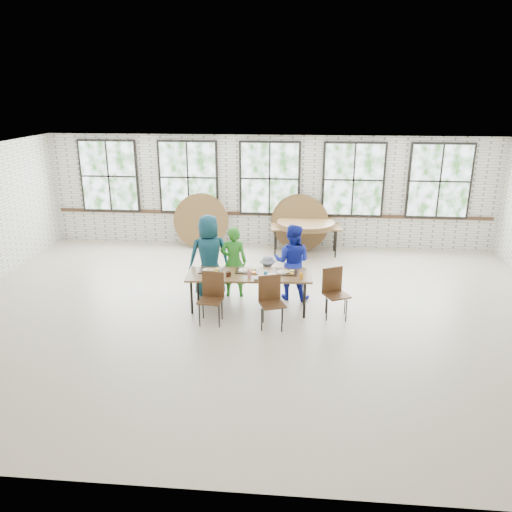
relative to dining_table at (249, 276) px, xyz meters
The scene contains 13 objects.
room 4.37m from the dining_table, 88.39° to the left, with size 12.00×12.00×12.00m.
dining_table is the anchor object (origin of this frame).
chair_near_left 0.86m from the dining_table, 137.47° to the right, with size 0.47×0.45×0.95m.
chair_near_right 0.81m from the dining_table, 54.59° to the right, with size 0.54×0.53×0.95m.
chair_spare 1.65m from the dining_table, ahead, with size 0.56×0.55×0.95m.
adult_teal 1.12m from the dining_table, 143.98° to the left, with size 0.84×0.55×1.73m, color navy.
adult_green 0.76m from the dining_table, 120.69° to the left, with size 0.55×0.36×1.50m, color #287F21.
toddler 0.76m from the dining_table, 64.15° to the left, with size 0.58×0.33×0.89m, color #13213E.
adult_blue 1.05m from the dining_table, 38.55° to the left, with size 0.77×0.60×1.57m, color #1725A5.
storage_table 3.81m from the dining_table, 73.13° to the left, with size 1.86×0.91×0.74m.
tabletop_clutter 0.13m from the dining_table, 17.49° to the right, with size 2.03×0.65×0.11m.
round_tops_stacked 3.81m from the dining_table, 73.13° to the left, with size 1.50×1.50×0.13m.
round_tops_leaning 3.98m from the dining_table, 89.12° to the left, with size 4.19×0.40×1.49m.
Camera 1 is at (0.83, -8.75, 4.13)m, focal length 35.00 mm.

